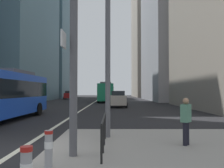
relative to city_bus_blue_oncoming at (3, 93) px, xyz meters
The scene contains 16 objects.
ground_plane 12.55m from the city_bus_blue_oncoming, 70.95° to the left, with size 160.00×160.00×0.00m, color black.
median_island 13.42m from the city_bus_blue_oncoming, 44.11° to the right, with size 9.00×10.00×0.15m, color gray.
lane_centre_line 22.19m from the city_bus_blue_oncoming, 79.44° to the left, with size 0.20×80.00×0.01m, color beige.
office_tower_left_far 56.20m from the city_bus_blue_oncoming, 102.67° to the left, with size 13.29×18.13×31.36m, color slate.
office_tower_right_far 68.02m from the city_bus_blue_oncoming, 71.38° to the left, with size 13.52×21.33×37.11m, color gray.
city_bus_blue_oncoming is the anchor object (origin of this frame).
city_bus_red_receding 27.64m from the city_bus_blue_oncoming, 77.31° to the left, with size 2.72×11.52×3.40m.
city_bus_red_distant 48.19m from the city_bus_blue_oncoming, 82.64° to the left, with size 2.81×11.55×3.40m.
car_oncoming_mid 40.29m from the city_bus_blue_oncoming, 94.05° to the left, with size 2.19×4.38×1.94m.
car_receding_near 15.15m from the city_bus_blue_oncoming, 59.04° to the left, with size 2.15×4.18×1.94m.
car_receding_far 39.30m from the city_bus_blue_oncoming, 80.20° to the left, with size 2.06×4.02×1.94m.
traffic_signal_gantry 10.05m from the city_bus_blue_oncoming, 65.83° to the right, with size 6.11×0.65×6.00m.
street_lamp_post 9.93m from the city_bus_blue_oncoming, 41.76° to the right, with size 5.50×0.32×8.00m.
bollard_right 11.55m from the city_bus_blue_oncoming, 60.59° to the right, with size 0.20×0.20×0.88m.
pedestrian_railing 10.67m from the city_bus_blue_oncoming, 49.80° to the right, with size 0.06×3.14×0.98m.
pedestrian_waiting 12.25m from the city_bus_blue_oncoming, 38.47° to the right, with size 0.42×0.45×1.56m.
Camera 1 is at (3.06, -7.38, 1.95)m, focal length 38.72 mm.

